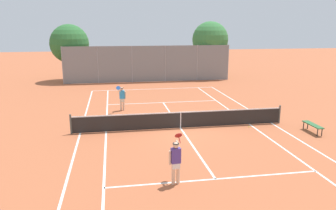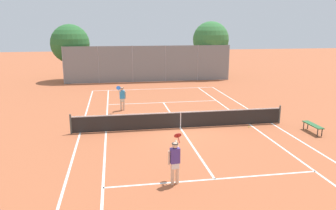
{
  "view_description": "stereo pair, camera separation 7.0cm",
  "coord_description": "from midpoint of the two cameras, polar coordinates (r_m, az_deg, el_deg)",
  "views": [
    {
      "loc": [
        -3.66,
        -17.23,
        5.61
      ],
      "look_at": [
        -0.46,
        1.5,
        1.0
      ],
      "focal_mm": 35.0,
      "sensor_mm": 36.0,
      "label": 1
    },
    {
      "loc": [
        -3.59,
        -17.24,
        5.61
      ],
      "look_at": [
        -0.46,
        1.5,
        1.0
      ],
      "focal_mm": 35.0,
      "sensor_mm": 36.0,
      "label": 2
    }
  ],
  "objects": [
    {
      "name": "ground_plane",
      "position": [
        18.48,
        2.3,
        -4.04
      ],
      "size": [
        120.0,
        120.0,
        0.0
      ],
      "primitive_type": "plane",
      "color": "#B25B38"
    },
    {
      "name": "court_line_markings",
      "position": [
        18.48,
        2.3,
        -4.03
      ],
      "size": [
        11.1,
        23.9,
        0.01
      ],
      "color": "silver",
      "rests_on": "ground"
    },
    {
      "name": "tennis_net",
      "position": [
        18.34,
        2.31,
        -2.53
      ],
      "size": [
        12.0,
        0.1,
        1.07
      ],
      "color": "#474C47",
      "rests_on": "ground"
    },
    {
      "name": "player_near_side",
      "position": [
        11.9,
        1.38,
        -9.54
      ],
      "size": [
        0.61,
        0.78,
        1.77
      ],
      "color": "beige",
      "rests_on": "ground"
    },
    {
      "name": "player_far_left",
      "position": [
        22.3,
        -7.89,
        1.38
      ],
      "size": [
        0.64,
        0.75,
        1.77
      ],
      "color": "beige",
      "rests_on": "ground"
    },
    {
      "name": "loose_tennis_ball_0",
      "position": [
        19.15,
        13.98,
        -3.71
      ],
      "size": [
        0.07,
        0.07,
        0.07
      ],
      "primitive_type": "sphere",
      "color": "#D1DB33",
      "rests_on": "ground"
    },
    {
      "name": "loose_tennis_ball_1",
      "position": [
        18.37,
        -6.93,
        -4.13
      ],
      "size": [
        0.07,
        0.07,
        0.07
      ],
      "primitive_type": "sphere",
      "color": "#D1DB33",
      "rests_on": "ground"
    },
    {
      "name": "loose_tennis_ball_2",
      "position": [
        18.81,
        -13.43,
        -3.99
      ],
      "size": [
        0.07,
        0.07,
        0.07
      ],
      "primitive_type": "sphere",
      "color": "#D1DB33",
      "rests_on": "ground"
    },
    {
      "name": "courtside_bench",
      "position": [
        19.24,
        24.01,
        -3.26
      ],
      "size": [
        0.36,
        1.5,
        0.47
      ],
      "color": "#2D6638",
      "rests_on": "ground"
    },
    {
      "name": "back_fence",
      "position": [
        33.54,
        -3.23,
        7.16
      ],
      "size": [
        16.97,
        0.08,
        3.68
      ],
      "color": "gray",
      "rests_on": "ground"
    },
    {
      "name": "tree_behind_left",
      "position": [
        35.77,
        -16.76,
        10.01
      ],
      "size": [
        3.96,
        3.96,
        5.8
      ],
      "color": "brown",
      "rests_on": "ground"
    },
    {
      "name": "tree_behind_right",
      "position": [
        36.68,
        7.73,
        11.01
      ],
      "size": [
        3.9,
        3.9,
        6.1
      ],
      "color": "brown",
      "rests_on": "ground"
    }
  ]
}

